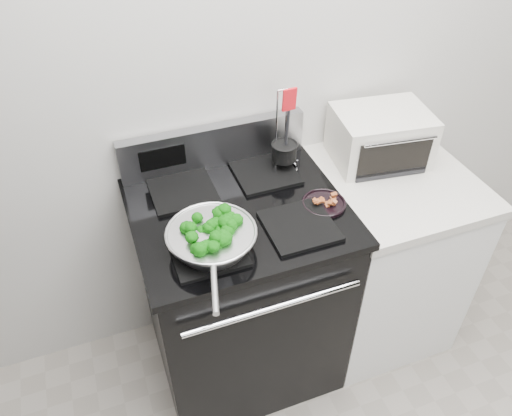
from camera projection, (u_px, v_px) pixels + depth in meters
name	position (u px, v px, depth m)	size (l,w,h in m)	color
back_wall	(282.00, 58.00, 1.91)	(4.00, 0.02, 2.70)	#BAB7B0
gas_range	(241.00, 290.00, 2.15)	(0.79, 0.69, 1.13)	black
counter	(379.00, 255.00, 2.34)	(0.62, 0.68, 0.92)	white
skillet	(212.00, 238.00, 1.66)	(0.31, 0.48, 0.07)	silver
broccoli_pile	(211.00, 233.00, 1.65)	(0.24, 0.24, 0.08)	#043104
bacon_plate	(324.00, 201.00, 1.85)	(0.16, 0.16, 0.04)	black
utensil_holder	(284.00, 156.00, 2.00)	(0.12, 0.12, 0.36)	silver
toaster_oven	(380.00, 136.00, 2.08)	(0.41, 0.34, 0.22)	beige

